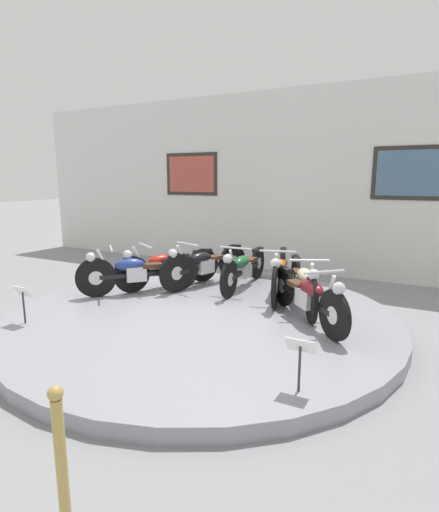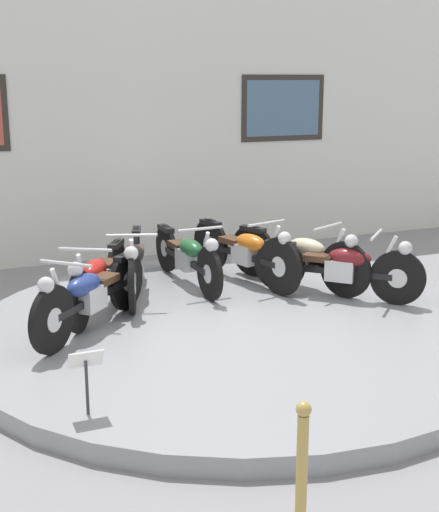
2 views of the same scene
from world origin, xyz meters
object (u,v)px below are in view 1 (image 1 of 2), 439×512
(motorcycle_blue, at_px, (136,271))
(motorcycle_maroon, at_px, (307,295))
(motorcycle_orange, at_px, (279,271))
(stanchion_post_right_of_entry, at_px, (65,504))
(motorcycle_red, at_px, (167,266))
(info_placard_front_centre, at_px, (300,353))
(motorcycle_green, at_px, (244,267))
(info_placard_front_left, at_px, (23,296))
(motorcycle_black, at_px, (204,264))
(motorcycle_cream, at_px, (303,282))

(motorcycle_blue, height_order, motorcycle_maroon, motorcycle_blue)
(motorcycle_orange, xyz_separation_m, stanchion_post_right_of_entry, (0.46, -4.73, -0.22))
(motorcycle_maroon, bearing_deg, motorcycle_red, 167.86)
(motorcycle_red, relative_size, motorcycle_orange, 0.88)
(info_placard_front_centre, bearing_deg, motorcycle_blue, 151.52)
(info_placard_front_centre, distance_m, stanchion_post_right_of_entry, 2.11)
(motorcycle_red, relative_size, motorcycle_maroon, 1.20)
(motorcycle_blue, distance_m, stanchion_post_right_of_entry, 4.56)
(motorcycle_orange, distance_m, info_placard_front_centre, 2.97)
(motorcycle_green, distance_m, info_placard_front_left, 3.42)
(motorcycle_green, distance_m, info_placard_front_centre, 3.42)
(motorcycle_black, xyz_separation_m, motorcycle_cream, (1.90, -0.41, -0.00))
(motorcycle_maroon, height_order, info_placard_front_centre, motorcycle_maroon)
(motorcycle_red, relative_size, info_placard_front_left, 3.37)
(motorcycle_blue, height_order, motorcycle_orange, motorcycle_orange)
(motorcycle_black, xyz_separation_m, info_placard_front_left, (-1.14, -2.74, -0.02))
(motorcycle_orange, bearing_deg, motorcycle_cream, -38.74)
(motorcycle_red, xyz_separation_m, info_placard_front_left, (-0.63, -2.33, -0.01))
(motorcycle_red, distance_m, info_placard_front_centre, 3.83)
(motorcycle_maroon, bearing_deg, motorcycle_green, 141.62)
(motorcycle_orange, bearing_deg, motorcycle_red, -167.72)
(motorcycle_red, distance_m, info_placard_front_left, 2.41)
(motorcycle_red, relative_size, motorcycle_black, 0.90)
(motorcycle_cream, distance_m, stanchion_post_right_of_entry, 4.33)
(motorcycle_red, bearing_deg, motorcycle_green, 24.77)
(motorcycle_red, bearing_deg, info_placard_front_left, -105.12)
(info_placard_front_left, distance_m, stanchion_post_right_of_entry, 3.60)
(motorcycle_red, xyz_separation_m, motorcycle_cream, (2.41, 0.00, 0.01))
(motorcycle_blue, relative_size, motorcycle_orange, 0.74)
(motorcycle_red, bearing_deg, motorcycle_orange, 12.28)
(info_placard_front_left, bearing_deg, motorcycle_green, 57.51)
(motorcycle_maroon, bearing_deg, motorcycle_black, 155.17)
(motorcycle_green, bearing_deg, motorcycle_cream, -24.90)
(motorcycle_red, xyz_separation_m, info_placard_front_centre, (3.04, -2.33, -0.01))
(motorcycle_maroon, bearing_deg, motorcycle_blue, 179.97)
(motorcycle_orange, relative_size, motorcycle_cream, 1.08)
(motorcycle_orange, xyz_separation_m, motorcycle_maroon, (0.73, -0.98, -0.03))
(motorcycle_black, height_order, motorcycle_orange, motorcycle_orange)
(motorcycle_blue, height_order, motorcycle_black, motorcycle_black)
(motorcycle_blue, xyz_separation_m, info_placard_front_centre, (3.26, -1.77, -0.02))
(motorcycle_blue, relative_size, motorcycle_cream, 0.80)
(motorcycle_orange, height_order, motorcycle_cream, motorcycle_orange)
(motorcycle_blue, bearing_deg, motorcycle_maroon, -0.03)
(motorcycle_cream, bearing_deg, info_placard_front_centre, -74.79)
(motorcycle_green, bearing_deg, motorcycle_red, -155.23)
(motorcycle_maroon, bearing_deg, motorcycle_cream, 110.97)
(motorcycle_maroon, relative_size, info_placard_front_centre, 2.80)
(motorcycle_red, distance_m, motorcycle_cream, 2.41)
(motorcycle_red, xyz_separation_m, motorcycle_green, (1.21, 0.56, -0.00))
(motorcycle_orange, height_order, info_placard_front_centre, motorcycle_orange)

